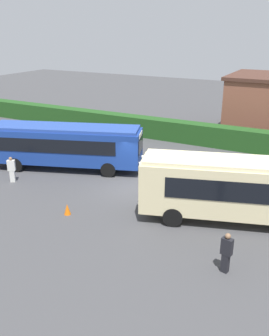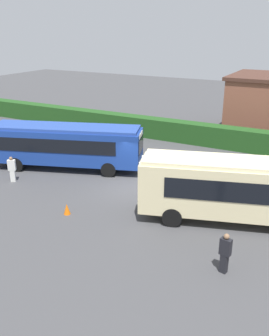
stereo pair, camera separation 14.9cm
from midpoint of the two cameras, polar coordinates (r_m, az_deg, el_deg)
The scene contains 8 objects.
ground_plane at distance 23.15m, azimuth -0.39°, elevation -3.07°, with size 102.77×102.77×0.00m, color #424244.
bus_blue at distance 26.23m, azimuth -10.32°, elevation 3.64°, with size 10.72×5.83×3.07m.
bus_cream at distance 19.17m, azimuth 14.85°, elevation -2.86°, with size 9.37×4.97×3.32m.
person_center at distance 25.03m, azimuth -18.10°, elevation -0.10°, with size 0.54×0.48×1.68m.
person_right at distance 22.67m, azimuth 11.75°, elevation -1.59°, with size 0.34×0.47×1.72m.
person_far at distance 15.68m, azimuth 13.98°, elevation -12.42°, with size 0.49×0.34×1.78m.
hedge_row at distance 32.39m, azimuth 9.03°, elevation 5.33°, with size 63.38×1.38×1.74m, color #204B1B.
traffic_cone at distance 20.22m, azimuth -10.11°, elevation -6.21°, with size 0.36×0.36×0.60m, color orange.
Camera 2 is at (10.25, -18.53, 9.37)m, focal length 39.76 mm.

